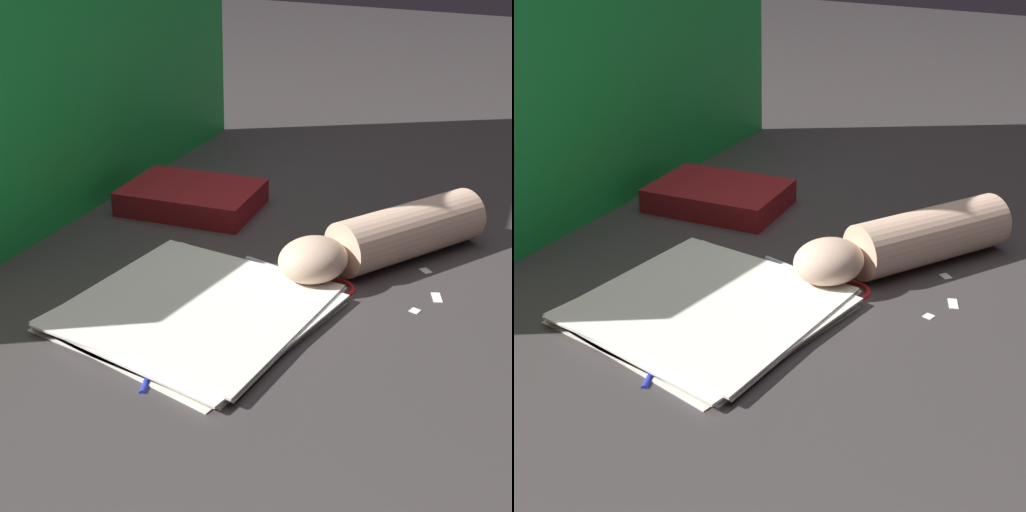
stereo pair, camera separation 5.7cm
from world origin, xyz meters
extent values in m
plane|color=#3D3838|center=(0.00, 0.00, 0.00)|extent=(6.00, 6.00, 0.00)
cube|color=green|center=(0.20, 0.40, 0.29)|extent=(0.81, 0.15, 0.59)
cube|color=white|center=(-0.11, 0.01, 0.00)|extent=(0.29, 0.29, 0.00)
cube|color=white|center=(-0.12, 0.01, 0.00)|extent=(0.31, 0.31, 0.00)
cube|color=white|center=(-0.11, 0.01, 0.01)|extent=(0.29, 0.29, 0.00)
cube|color=white|center=(-0.12, 0.01, 0.01)|extent=(0.30, 0.30, 0.00)
cube|color=white|center=(-0.11, 0.01, 0.01)|extent=(0.29, 0.29, 0.00)
cube|color=maroon|center=(0.17, 0.23, 0.02)|extent=(0.20, 0.25, 0.04)
sphere|color=silver|center=(0.04, -0.08, 0.00)|extent=(0.01, 0.01, 0.01)
cylinder|color=silver|center=(0.05, -0.02, 0.00)|extent=(0.02, 0.12, 0.01)
torus|color=red|center=(0.04, -0.11, 0.00)|extent=(0.06, 0.06, 0.01)
cylinder|color=silver|center=(0.09, -0.05, 0.00)|extent=(0.11, 0.07, 0.01)
torus|color=red|center=(0.02, -0.09, 0.00)|extent=(0.08, 0.08, 0.01)
cylinder|color=beige|center=(0.19, -0.15, 0.04)|extent=(0.26, 0.18, 0.08)
ellipsoid|color=beige|center=(0.03, -0.08, 0.04)|extent=(0.12, 0.12, 0.06)
cube|color=white|center=(0.16, -0.20, 0.00)|extent=(0.02, 0.02, 0.00)
cube|color=white|center=(0.04, -0.22, 0.00)|extent=(0.01, 0.01, 0.00)
cube|color=white|center=(0.09, -0.24, 0.00)|extent=(0.03, 0.02, 0.00)
cylinder|color=#2333B2|center=(-0.21, -0.01, 0.00)|extent=(0.14, 0.07, 0.01)
camera|label=1|loc=(-0.73, -0.47, 0.46)|focal=50.00mm
camera|label=2|loc=(-0.70, -0.51, 0.46)|focal=50.00mm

